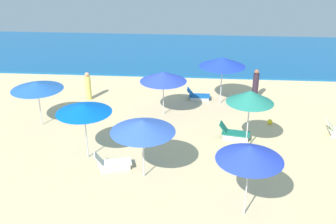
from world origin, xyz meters
The scene contains 14 objects.
ocean centered at (0.00, 24.18, 0.06)m, with size 60.00×11.63×0.12m, color #155894.
umbrella_0 centered at (4.08, 4.74, 2.37)m, with size 2.15×2.15×2.62m.
umbrella_2 centered at (-5.18, 10.88, 2.03)m, with size 2.45×2.45×2.21m.
umbrella_3 centered at (0.43, 6.75, 2.17)m, with size 2.43×2.43×2.40m.
umbrella_4 centered at (-2.11, 7.99, 2.24)m, with size 2.24×2.24×2.42m.
lounge_chair_4_0 centered at (-0.92, 7.18, 0.26)m, with size 1.55×0.96×0.74m.
umbrella_5 centered at (3.68, 14.26, 2.39)m, with size 2.47×2.47×2.63m.
lounge_chair_5_0 centered at (2.42, 14.75, 0.23)m, with size 1.30×0.62×0.65m.
umbrella_6 centered at (0.67, 12.56, 2.07)m, with size 2.37×2.37×2.32m.
umbrella_7 centered at (4.56, 9.15, 2.49)m, with size 1.97×1.97×2.75m.
lounge_chair_7_0 centered at (4.11, 10.15, 0.28)m, with size 1.47×0.80×0.73m.
beachgoer_0 centered at (-3.73, 14.26, 0.77)m, with size 0.37×0.37×1.61m.
beachgoer_2 centered at (5.66, 15.11, 0.83)m, with size 0.45×0.45×1.74m.
beach_ball_0 centered at (6.02, 11.80, 0.13)m, with size 0.25×0.25×0.25m, color yellow.
Camera 1 is at (2.36, -6.12, 8.58)m, focal length 42.28 mm.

